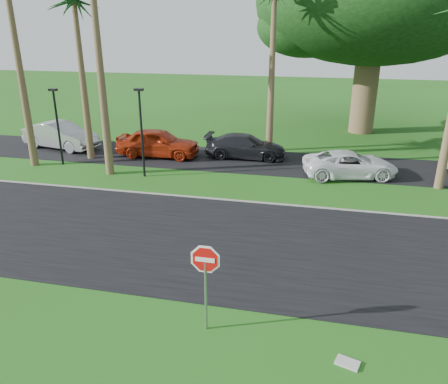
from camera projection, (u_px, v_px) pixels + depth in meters
name	position (u px, v px, depth m)	size (l,w,h in m)	color
ground	(215.00, 269.00, 14.48)	(120.00, 120.00, 0.00)	#225615
road	(228.00, 242.00, 16.30)	(120.00, 8.00, 0.02)	black
parking_strip	(265.00, 162.00, 25.87)	(120.00, 5.00, 0.02)	black
curb	(247.00, 202.00, 19.98)	(120.00, 0.12, 0.06)	gray
stop_sign_near	(205.00, 271.00, 11.01)	(1.05, 0.07, 2.62)	gray
palm_left_mid	(74.00, 4.00, 23.58)	(5.00, 5.00, 10.00)	brown
canopy_tree	(375.00, 5.00, 30.11)	(16.50, 16.50, 13.12)	brown
streetlight_left	(57.00, 122.00, 24.62)	(0.45, 0.25, 4.34)	black
streetlight_right	(141.00, 128.00, 22.52)	(0.45, 0.25, 4.64)	black
car_silver	(61.00, 136.00, 28.51)	(1.80, 5.17, 1.70)	#A1A3A8
car_red	(158.00, 143.00, 26.71)	(2.03, 5.04, 1.72)	#A3260D
car_dark	(246.00, 146.00, 26.49)	(1.99, 4.89, 1.42)	black
car_minivan	(350.00, 165.00, 23.13)	(2.26, 4.90, 1.36)	white
utility_slab	(347.00, 363.00, 10.41)	(0.55, 0.35, 0.06)	#A8A89F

